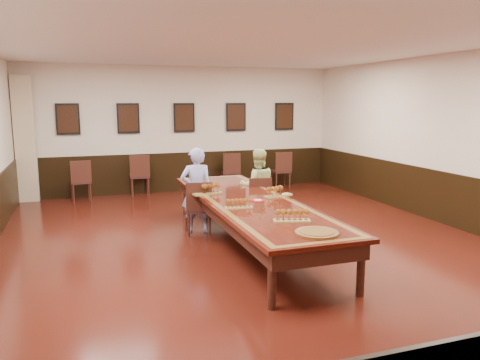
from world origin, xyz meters
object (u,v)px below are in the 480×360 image
object	(u,v)px
chair_woman	(258,200)
spare_chair_a	(80,180)
spare_chair_d	(281,170)
person_man	(197,190)
chair_man	(198,207)
spare_chair_b	(139,175)
person_woman	(258,186)
spare_chair_c	(231,171)
carved_platter	(317,233)
conference_table	(250,209)

from	to	relation	value
chair_woman	spare_chair_a	distance (m)	4.58
spare_chair_d	person_man	world-z (taller)	person_man
chair_man	spare_chair_a	distance (m)	4.07
chair_woman	spare_chair_b	distance (m)	3.94
person_woman	chair_man	bearing A→B (deg)	28.00
person_man	spare_chair_c	bearing A→B (deg)	-110.31
chair_woman	carved_platter	size ratio (longest dim) A/B	1.48
person_man	carved_platter	distance (m)	3.20
spare_chair_d	person_woman	distance (m)	3.65
chair_man	spare_chair_b	size ratio (longest dim) A/B	0.94
conference_table	carved_platter	bearing A→B (deg)	-87.39
conference_table	chair_woman	bearing A→B (deg)	63.29
chair_man	conference_table	xyz separation A→B (m)	(0.65, -0.93, 0.13)
person_man	conference_table	bearing A→B (deg)	127.44
chair_man	spare_chair_a	world-z (taller)	spare_chair_a
chair_woman	spare_chair_b	world-z (taller)	spare_chair_b
spare_chair_a	spare_chair_c	world-z (taller)	spare_chair_c
spare_chair_a	spare_chair_c	distance (m)	3.78
chair_woman	person_woman	distance (m)	0.28
chair_man	spare_chair_b	distance (m)	3.85
conference_table	person_man	bearing A→B (deg)	121.70
spare_chair_d	conference_table	world-z (taller)	spare_chair_d
spare_chair_c	spare_chair_a	bearing A→B (deg)	11.73
spare_chair_b	spare_chair_d	size ratio (longest dim) A/B	1.03
spare_chair_d	carved_platter	size ratio (longest dim) A/B	1.61
spare_chair_c	carved_platter	bearing A→B (deg)	89.09
spare_chair_b	person_woman	xyz separation A→B (m)	(1.84, -3.40, 0.20)
spare_chair_c	conference_table	bearing A→B (deg)	84.14
spare_chair_c	chair_woman	bearing A→B (deg)	89.11
spare_chair_c	conference_table	world-z (taller)	spare_chair_c
spare_chair_c	person_woman	distance (m)	3.45
spare_chair_a	person_woman	world-z (taller)	person_woman
chair_man	spare_chair_d	xyz separation A→B (m)	(3.15, 3.54, 0.02)
spare_chair_c	person_woman	world-z (taller)	person_woman
spare_chair_a	spare_chair_b	size ratio (longest dim) A/B	0.95
spare_chair_b	carved_platter	distance (m)	6.95
chair_woman	person_man	world-z (taller)	person_man
spare_chair_a	conference_table	size ratio (longest dim) A/B	0.19
spare_chair_a	spare_chair_c	size ratio (longest dim) A/B	0.99
person_man	carved_platter	bearing A→B (deg)	108.94
carved_platter	conference_table	bearing A→B (deg)	92.61
chair_woman	spare_chair_b	bearing A→B (deg)	-51.98
chair_woman	spare_chair_c	world-z (taller)	spare_chair_c
spare_chair_a	person_woman	distance (m)	4.53
spare_chair_c	conference_table	xyz separation A→B (m)	(-1.18, -4.74, 0.12)
person_man	carved_platter	world-z (taller)	person_man
carved_platter	spare_chair_d	bearing A→B (deg)	69.80
chair_woman	person_woman	xyz separation A→B (m)	(0.02, 0.10, 0.26)
spare_chair_a	spare_chair_c	bearing A→B (deg)	177.55
spare_chair_a	person_man	bearing A→B (deg)	113.39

